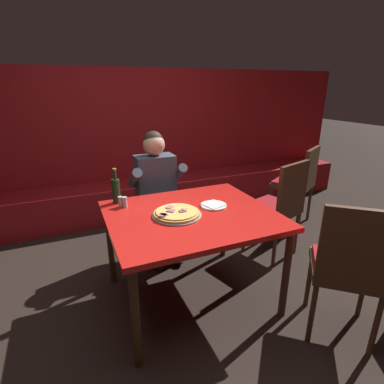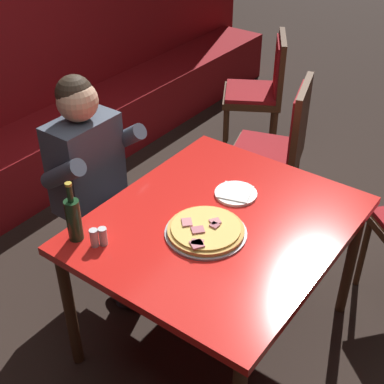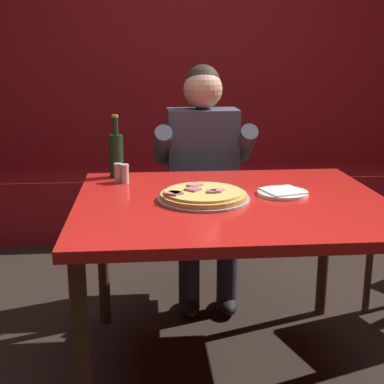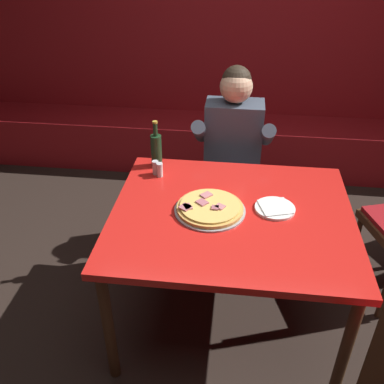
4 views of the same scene
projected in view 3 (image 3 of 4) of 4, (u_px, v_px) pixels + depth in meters
name	position (u px, v px, depth m)	size (l,w,h in m)	color
ground_plane	(229.00, 369.00, 2.33)	(24.00, 24.00, 0.00)	black
booth_wall_panel	(188.00, 103.00, 4.19)	(6.80, 0.16, 1.90)	maroon
booth_bench	(191.00, 202.00, 4.06)	(6.46, 0.48, 0.46)	maroon
main_dining_table	(232.00, 218.00, 2.15)	(1.24, 1.06, 0.77)	#422816
pizza	(203.00, 196.00, 2.11)	(0.37, 0.37, 0.05)	#9E9EA3
plate_white_paper	(283.00, 193.00, 2.20)	(0.21, 0.21, 0.02)	white
beer_bottle	(116.00, 154.00, 2.49)	(0.07, 0.07, 0.29)	#19381E
shaker_black_pepper	(118.00, 174.00, 2.41)	(0.04, 0.04, 0.09)	silver
shaker_red_pepper_flakes	(125.00, 175.00, 2.39)	(0.04, 0.04, 0.09)	silver
diner_seated_blue_shirt	(204.00, 173.00, 2.88)	(0.53, 0.53, 1.27)	black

